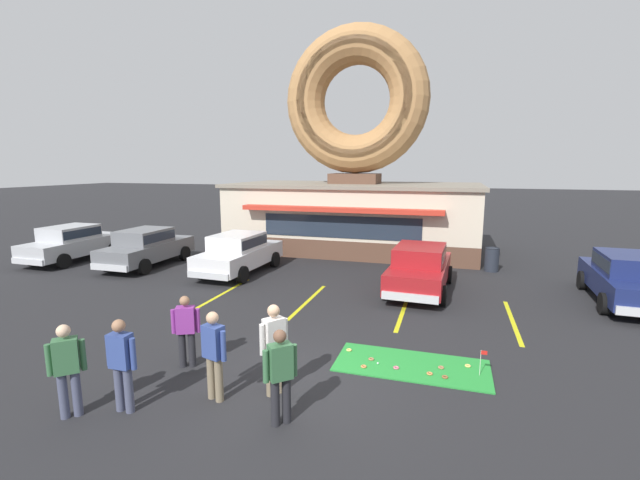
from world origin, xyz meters
TOP-DOWN VIEW (x-y plane):
  - ground_plane at (0.00, 0.00)m, footprint 160.00×160.00m
  - donut_shop_building at (-1.90, 13.94)m, footprint 12.30×6.75m
  - putting_mat at (2.18, 1.43)m, footprint 3.24×1.46m
  - mini_donut_near_left at (2.79, 1.45)m, footprint 0.13×0.13m
  - mini_donut_near_right at (1.31, 1.41)m, footprint 0.13×0.13m
  - mini_donut_mid_left at (2.88, 1.05)m, footprint 0.13×0.13m
  - mini_donut_mid_centre at (1.22, 1.02)m, footprint 0.13×0.13m
  - mini_donut_mid_right at (1.88, 1.16)m, footprint 0.13×0.13m
  - mini_donut_far_left at (0.73, 1.73)m, footprint 0.13×0.13m
  - mini_donut_far_centre at (3.33, 1.70)m, footprint 0.13×0.13m
  - mini_donut_far_right at (2.58, 1.11)m, footprint 0.13×0.13m
  - golf_ball at (1.48, 1.25)m, footprint 0.04×0.04m
  - putting_flag_pin at (3.59, 1.36)m, footprint 0.13×0.01m
  - car_white at (-5.19, 7.65)m, footprint 2.12×4.63m
  - car_red at (1.90, 7.17)m, footprint 2.16×4.64m
  - car_navy at (8.13, 7.64)m, footprint 2.13×4.63m
  - car_silver at (-13.42, 7.45)m, footprint 2.02×4.58m
  - car_grey at (-9.55, 7.60)m, footprint 2.01×4.57m
  - pedestrian_blue_sweater_man at (-1.15, -0.98)m, footprint 0.58×0.34m
  - pedestrian_hooded_kid at (-2.47, -1.78)m, footprint 0.60×0.25m
  - pedestrian_leather_jacket_man at (-3.23, -2.19)m, footprint 0.47×0.43m
  - pedestrian_clipboard_woman at (0.29, -1.32)m, footprint 0.46×0.44m
  - pedestrian_beanie_man at (-2.41, 0.01)m, footprint 0.55×0.38m
  - pedestrian_crossing_woman at (-0.19, -0.47)m, footprint 0.42×0.50m
  - trash_bin at (4.51, 10.95)m, footprint 0.57×0.57m
  - parking_stripe_far_left at (-4.39, 5.00)m, footprint 0.12×3.60m
  - parking_stripe_left at (-1.39, 5.00)m, footprint 0.12×3.60m
  - parking_stripe_mid_left at (1.61, 5.00)m, footprint 0.12×3.60m
  - parking_stripe_centre at (4.61, 5.00)m, footprint 0.12×3.60m

SIDE VIEW (x-z plane):
  - ground_plane at x=0.00m, z-range 0.00..0.00m
  - parking_stripe_far_left at x=-4.39m, z-range 0.00..0.01m
  - parking_stripe_left at x=-1.39m, z-range 0.00..0.01m
  - parking_stripe_mid_left at x=1.61m, z-range 0.00..0.01m
  - parking_stripe_centre at x=4.61m, z-range 0.00..0.01m
  - putting_mat at x=2.18m, z-range 0.00..0.03m
  - mini_donut_near_left at x=2.79m, z-range 0.03..0.07m
  - mini_donut_near_right at x=1.31m, z-range 0.03..0.07m
  - mini_donut_mid_left at x=2.88m, z-range 0.03..0.07m
  - mini_donut_mid_centre at x=1.22m, z-range 0.03..0.07m
  - mini_donut_mid_right at x=1.88m, z-range 0.03..0.07m
  - mini_donut_far_left at x=0.73m, z-range 0.03..0.07m
  - mini_donut_far_centre at x=3.33m, z-range 0.03..0.07m
  - mini_donut_far_right at x=2.58m, z-range 0.03..0.07m
  - golf_ball at x=1.48m, z-range 0.03..0.07m
  - putting_flag_pin at x=3.59m, z-range 0.16..0.71m
  - trash_bin at x=4.51m, z-range 0.01..0.99m
  - pedestrian_beanie_man at x=-2.41m, z-range 0.08..1.65m
  - car_white at x=-5.19m, z-range 0.07..1.67m
  - car_red at x=1.90m, z-range 0.07..1.67m
  - car_navy at x=8.13m, z-range 0.07..1.67m
  - car_silver at x=-13.42m, z-range 0.07..1.67m
  - car_grey at x=-9.55m, z-range 0.07..1.67m
  - pedestrian_clipboard_woman at x=0.29m, z-range 0.09..1.74m
  - pedestrian_leather_jacket_man at x=-3.23m, z-range 0.09..1.75m
  - pedestrian_hooded_kid at x=-2.47m, z-range 0.09..1.78m
  - pedestrian_blue_sweater_man at x=-1.15m, z-range 0.09..1.78m
  - pedestrian_crossing_woman at x=-0.19m, z-range 0.10..1.86m
  - donut_shop_building at x=-1.90m, z-range -1.74..9.22m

